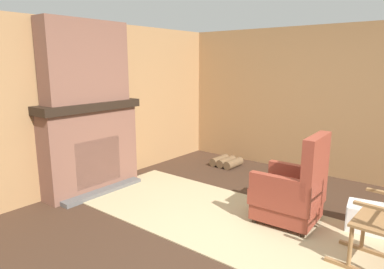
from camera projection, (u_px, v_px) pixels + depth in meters
ground_plane at (249, 248)px, 3.41m from camera, size 14.00×14.00×0.00m
wood_panel_wall_left at (80, 107)px, 4.85m from camera, size 0.06×6.09×2.38m
wood_panel_wall_back at (342, 103)px, 5.27m from camera, size 6.09×0.09×2.38m
fireplace_hearth at (91, 147)px, 4.84m from camera, size 0.55×1.50×1.27m
chimney_breast at (85, 62)px, 4.60m from camera, size 0.30×1.23×1.09m
area_rug at (222, 217)px, 4.06m from camera, size 3.81×1.58×0.01m
armchair at (292, 193)px, 3.85m from camera, size 0.73×0.64×1.06m
firewood_stack at (226, 162)px, 6.09m from camera, size 0.46×0.44×0.15m
laundry_basket at (370, 218)px, 3.73m from camera, size 0.52×0.43×0.28m
oil_lamp_vase at (66, 96)px, 4.48m from camera, size 0.11×0.11×0.29m
storage_case at (109, 96)px, 5.02m from camera, size 0.15×0.27×0.12m
decorative_plate_on_mantel at (80, 94)px, 4.67m from camera, size 0.06×0.23×0.23m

